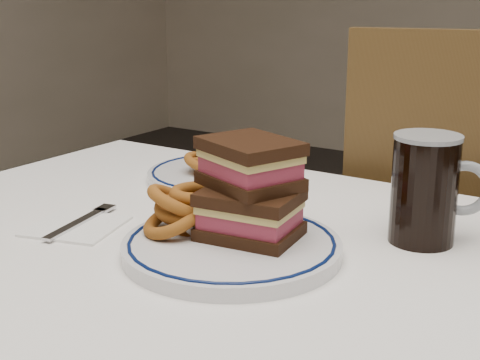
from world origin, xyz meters
The scene contains 10 objects.
dining_table centered at (0.00, 0.00, 0.64)m, with size 1.27×0.87×0.75m.
chair_far centered at (0.10, 0.67, 0.55)m, with size 0.56×0.56×1.01m.
main_plate centered at (-0.03, 0.00, 0.76)m, with size 0.28×0.28×0.02m.
reuben_sandwich centered at (-0.03, 0.03, 0.83)m, with size 0.15×0.14×0.13m.
onion_rings_main centered at (-0.11, 0.01, 0.80)m, with size 0.13×0.13×0.10m.
ketchup_ramekin centered at (-0.04, 0.08, 0.79)m, with size 0.05×0.05×0.03m.
beer_mug centered at (0.16, 0.18, 0.83)m, with size 0.13×0.09×0.15m.
far_plate centered at (-0.24, 0.28, 0.76)m, with size 0.27×0.27×0.02m.
onion_rings_far centered at (-0.25, 0.27, 0.79)m, with size 0.11×0.11×0.08m.
napkin_fork centered at (-0.28, -0.03, 0.75)m, with size 0.15×0.17×0.01m.
Camera 1 is at (0.42, -0.67, 1.08)m, focal length 50.00 mm.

